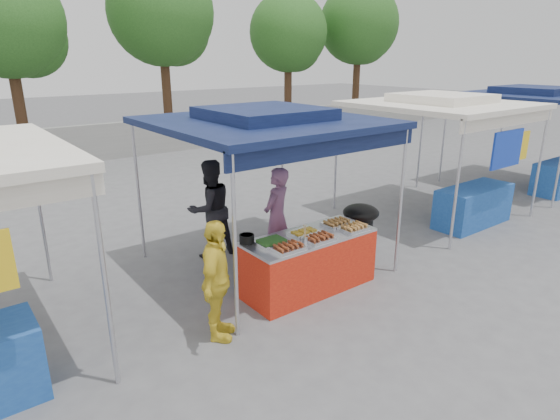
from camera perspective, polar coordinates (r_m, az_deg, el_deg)
ground_plane at (r=7.17m, az=2.94°, el=-9.20°), size 80.00×80.00×0.00m
back_wall at (r=16.59m, az=-22.52°, el=7.48°), size 40.00×0.25×1.20m
main_canopy at (r=7.19m, az=-1.82°, el=10.78°), size 3.20×3.20×2.57m
neighbor_stall_right at (r=10.34m, az=20.55°, el=7.61°), size 3.20×3.20×2.57m
neighbor_stall_far at (r=13.86m, az=29.68°, el=8.83°), size 3.20×3.20×2.57m
tree_1 at (r=18.14m, az=-30.00°, el=18.91°), size 3.64×3.60×6.19m
tree_2 at (r=20.03m, az=-13.92°, el=21.86°), size 4.03×4.03×6.93m
tree_3 at (r=23.13m, az=1.24°, el=20.45°), size 3.62×3.57×6.14m
tree_4 at (r=25.87m, az=9.74°, el=21.07°), size 3.99×3.99×6.86m
vendor_table at (r=6.92m, az=3.54°, el=-6.37°), size 2.00×0.80×0.85m
food_tray_fl at (r=6.22m, az=1.00°, el=-4.62°), size 0.42×0.30×0.07m
food_tray_fm at (r=6.55m, az=4.78°, el=-3.47°), size 0.42×0.30×0.07m
food_tray_fr at (r=7.01m, az=9.01°, el=-2.17°), size 0.42×0.30×0.07m
food_tray_bl at (r=6.41m, az=-1.04°, el=-3.93°), size 0.42×0.30×0.07m
food_tray_bm at (r=6.76m, az=2.93°, el=-2.75°), size 0.42×0.30×0.07m
food_tray_br at (r=7.17m, az=6.92°, el=-1.61°), size 0.42×0.30×0.07m
cooking_pot at (r=6.47m, az=-4.07°, el=-3.52°), size 0.21×0.21×0.12m
skewer_cup at (r=6.42m, az=3.07°, el=-3.79°), size 0.08×0.08×0.09m
wok_burner at (r=7.87m, az=9.74°, el=-2.17°), size 0.59×0.59×1.00m
crate_left at (r=7.20m, az=-2.78°, el=-7.65°), size 0.54×0.38×0.32m
crate_right at (r=7.66m, az=3.03°, el=-6.19°), size 0.45×0.32×0.27m
crate_stacked at (r=7.55m, az=3.06°, el=-4.31°), size 0.45×0.32×0.27m
vendor_woman at (r=7.56m, az=-0.40°, el=-0.90°), size 0.71×0.61×1.65m
helper_man at (r=8.00m, az=-8.51°, el=0.14°), size 0.85×0.68×1.69m
customer_person at (r=5.66m, az=-7.75°, el=-8.60°), size 0.87×0.91×1.52m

